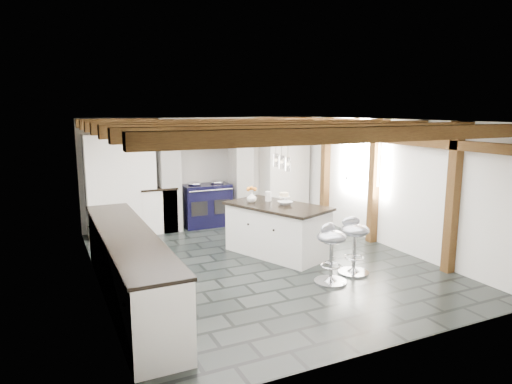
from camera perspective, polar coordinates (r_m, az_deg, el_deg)
name	(u,v)px	position (r m, az deg, el deg)	size (l,w,h in m)	color
ground	(261,263)	(7.53, 0.62, -8.82)	(6.00, 6.00, 0.00)	black
room_shell	(197,188)	(8.32, -7.43, 0.53)	(6.00, 6.03, 6.00)	white
range_cooker	(206,204)	(9.80, -6.24, -1.53)	(1.00, 0.63, 0.99)	black
kitchen_island	(277,229)	(7.84, 2.65, -4.64)	(1.51, 1.98, 1.16)	white
bar_stool_near	(354,239)	(7.06, 12.19, -5.77)	(0.49, 0.49, 0.87)	silver
bar_stool_far	(331,247)	(6.62, 9.33, -6.74)	(0.54, 0.54, 0.87)	silver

